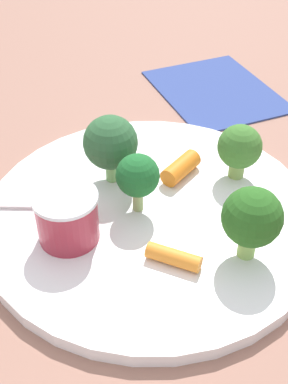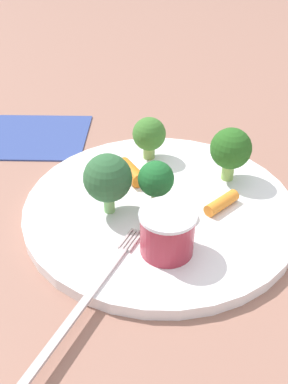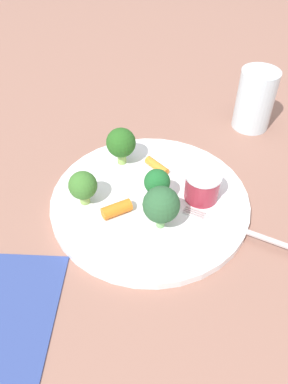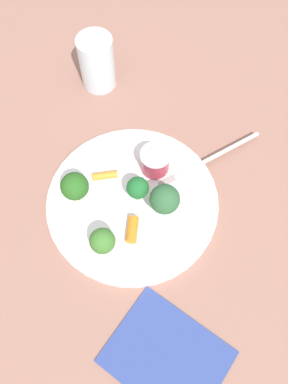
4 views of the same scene
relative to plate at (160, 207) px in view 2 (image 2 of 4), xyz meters
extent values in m
plane|color=#916454|center=(0.00, 0.00, -0.01)|extent=(2.40, 2.40, 0.00)
cylinder|color=white|center=(0.00, 0.00, 0.00)|extent=(0.27, 0.27, 0.01)
cylinder|color=#9D2939|center=(-0.07, 0.02, 0.03)|extent=(0.05, 0.05, 0.04)
cylinder|color=silver|center=(-0.07, 0.02, 0.05)|extent=(0.05, 0.05, 0.00)
cylinder|color=#95AE6A|center=(-0.01, 0.01, 0.02)|extent=(0.01, 0.01, 0.02)
sphere|color=#1E622A|center=(-0.01, 0.01, 0.04)|extent=(0.03, 0.03, 0.03)
cylinder|color=#81C26F|center=(0.00, 0.05, 0.02)|extent=(0.01, 0.01, 0.02)
sphere|color=#2E5D35|center=(0.00, 0.05, 0.04)|extent=(0.05, 0.05, 0.05)
cylinder|color=#96C35F|center=(0.02, -0.08, 0.02)|extent=(0.01, 0.01, 0.02)
sphere|color=#285E1E|center=(0.02, -0.08, 0.04)|extent=(0.04, 0.04, 0.04)
cylinder|color=#8AAD57|center=(0.09, -0.01, 0.01)|extent=(0.01, 0.01, 0.02)
sphere|color=#3C722C|center=(0.09, -0.01, 0.04)|extent=(0.04, 0.04, 0.04)
cylinder|color=orange|center=(0.05, 0.02, 0.01)|extent=(0.04, 0.03, 0.02)
cylinder|color=orange|center=(-0.03, -0.06, 0.01)|extent=(0.03, 0.04, 0.01)
cube|color=beige|center=(-0.12, 0.11, 0.01)|extent=(0.13, 0.12, 0.00)
cube|color=beige|center=(-0.05, 0.05, 0.01)|extent=(0.02, 0.02, 0.00)
cube|color=beige|center=(-0.05, 0.04, 0.01)|extent=(0.02, 0.02, 0.00)
cube|color=beige|center=(-0.05, 0.04, 0.01)|extent=(0.02, 0.02, 0.00)
cube|color=beige|center=(-0.05, 0.04, 0.01)|extent=(0.02, 0.02, 0.00)
cube|color=#314384|center=(0.20, 0.12, 0.00)|extent=(0.17, 0.18, 0.00)
camera|label=1|loc=(-0.20, -0.23, 0.28)|focal=47.13mm
camera|label=2|loc=(-0.33, 0.11, 0.27)|focal=40.12mm
camera|label=3|loc=(0.10, 0.35, 0.38)|focal=35.39mm
camera|label=4|loc=(0.25, 0.10, 0.58)|focal=37.11mm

